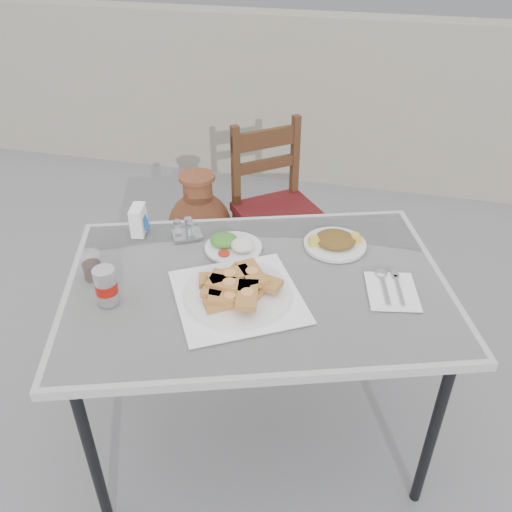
% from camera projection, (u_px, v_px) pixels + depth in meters
% --- Properties ---
extents(ground, '(80.00, 80.00, 0.00)m').
position_uv_depth(ground, '(234.00, 426.00, 2.33)').
color(ground, slate).
rests_on(ground, ground).
extents(cafe_table, '(1.52, 1.26, 0.80)m').
position_uv_depth(cafe_table, '(257.00, 294.00, 1.89)').
color(cafe_table, black).
rests_on(cafe_table, ground).
extents(pide_plate, '(0.55, 0.55, 0.08)m').
position_uv_depth(pide_plate, '(238.00, 288.00, 1.77)').
color(pide_plate, white).
rests_on(pide_plate, cafe_table).
extents(salad_rice_plate, '(0.21, 0.21, 0.05)m').
position_uv_depth(salad_rice_plate, '(233.00, 244.00, 2.01)').
color(salad_rice_plate, white).
rests_on(salad_rice_plate, cafe_table).
extents(salad_chopped_plate, '(0.24, 0.24, 0.05)m').
position_uv_depth(salad_chopped_plate, '(335.00, 241.00, 2.03)').
color(salad_chopped_plate, white).
rests_on(salad_chopped_plate, cafe_table).
extents(soda_can, '(0.07, 0.07, 0.13)m').
position_uv_depth(soda_can, '(106.00, 286.00, 1.73)').
color(soda_can, silver).
rests_on(soda_can, cafe_table).
extents(cola_glass, '(0.07, 0.07, 0.10)m').
position_uv_depth(cola_glass, '(92.00, 267.00, 1.85)').
color(cola_glass, white).
rests_on(cola_glass, cafe_table).
extents(napkin_holder, '(0.07, 0.10, 0.11)m').
position_uv_depth(napkin_holder, '(139.00, 220.00, 2.09)').
color(napkin_holder, white).
rests_on(napkin_holder, cafe_table).
extents(condiment_caddy, '(0.14, 0.13, 0.08)m').
position_uv_depth(condiment_caddy, '(187.00, 231.00, 2.08)').
color(condiment_caddy, '#B7B7BE').
rests_on(condiment_caddy, cafe_table).
extents(cutlery_napkin, '(0.20, 0.24, 0.02)m').
position_uv_depth(cutlery_napkin, '(390.00, 288.00, 1.82)').
color(cutlery_napkin, white).
rests_on(cutlery_napkin, cafe_table).
extents(chair, '(0.58, 0.58, 0.93)m').
position_uv_depth(chair, '(276.00, 209.00, 2.91)').
color(chair, '#331B0E').
rests_on(chair, ground).
extents(terracotta_urn, '(0.38, 0.38, 0.66)m').
position_uv_depth(terracotta_urn, '(201.00, 232.00, 3.05)').
color(terracotta_urn, brown).
rests_on(terracotta_urn, ground).
extents(back_wall, '(6.00, 0.25, 1.20)m').
position_uv_depth(back_wall, '(324.00, 102.00, 3.99)').
color(back_wall, gray).
rests_on(back_wall, ground).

